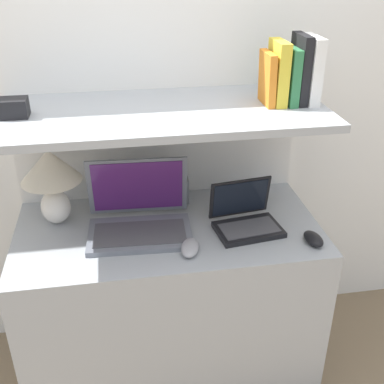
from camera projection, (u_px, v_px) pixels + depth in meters
The scene contains 16 objects.
wall_back at pixel (155, 85), 1.96m from camera, with size 6.00×0.05×2.40m.
desk at pixel (170, 302), 2.04m from camera, with size 1.17×0.59×0.74m.
back_riser at pixel (161, 220), 2.21m from camera, with size 1.17×0.04×1.17m.
shelf at pixel (163, 113), 1.72m from camera, with size 1.17×0.53×0.03m.
table_lamp at pixel (51, 175), 1.81m from camera, with size 0.23×0.23×0.31m.
laptop_large at pixel (139, 217), 1.83m from camera, with size 0.40×0.30×0.26m.
laptop_small at pixel (246, 219), 1.85m from camera, with size 0.27×0.23×0.18m.
computer_mouse at pixel (190, 248), 1.71m from camera, with size 0.09×0.13×0.04m.
second_mouse at pixel (313, 239), 1.76m from camera, with size 0.07×0.11×0.04m.
router_box at pixel (173, 189), 2.03m from camera, with size 0.12×0.08×0.11m.
book_white at pixel (310, 70), 1.73m from camera, with size 0.04×0.16×0.24m.
book_black at pixel (300, 69), 1.72m from camera, with size 0.03×0.14×0.24m.
book_green at pixel (290, 75), 1.73m from camera, with size 0.03×0.15×0.20m.
book_yellow at pixel (278, 73), 1.72m from camera, with size 0.04×0.14×0.22m.
book_orange at pixel (267, 79), 1.72m from camera, with size 0.03×0.13×0.19m.
shelf_gadget at pixel (13, 108), 1.62m from camera, with size 0.10×0.08×0.06m.
Camera 1 is at (-0.17, -1.28, 1.74)m, focal length 45.00 mm.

